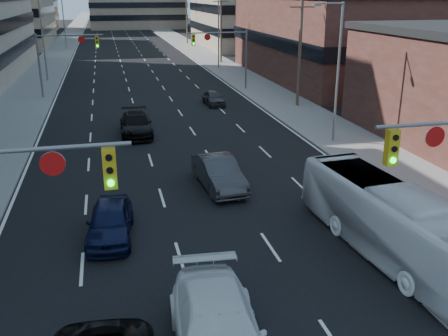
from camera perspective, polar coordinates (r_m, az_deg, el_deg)
road_surface at (r=135.05m, az=-11.93°, el=14.94°), size 18.00×300.00×0.02m
sidewalk_left at (r=135.19m, az=-16.96°, el=14.57°), size 5.00×300.00×0.15m
sidewalk_right at (r=135.87m, az=-6.91°, el=15.26°), size 5.00×300.00×0.15m
storefront_right_mid at (r=61.62m, az=14.27°, el=14.15°), size 20.00×30.00×9.00m
office_right_far at (r=97.12m, az=4.34°, el=17.84°), size 22.00×28.00×14.00m
bg_block_right at (r=139.43m, az=1.80°, el=17.92°), size 22.00×22.00×12.00m
signal_far_left at (r=50.06m, az=-17.83°, el=12.52°), size 6.09×0.33×6.00m
signal_far_right at (r=51.27m, az=-0.01°, el=13.56°), size 6.09×0.33×6.00m
utility_pole_block at (r=43.93m, az=8.72°, el=14.30°), size 2.20×0.28×11.00m
utility_pole_midblock at (r=72.59m, az=-0.35°, el=16.43°), size 2.20×0.28×11.00m
utility_pole_distant at (r=102.02m, az=-4.30°, el=17.23°), size 2.20×0.28×11.00m
streetlight_left_mid at (r=60.16m, az=-19.88°, el=14.03°), size 2.03×0.22×9.00m
streetlight_left_far at (r=94.97m, az=-17.75°, el=15.81°), size 2.03×0.22×9.00m
streetlight_right_near at (r=33.24m, az=12.69°, el=11.24°), size 2.03×0.22×9.00m
streetlight_right_far at (r=66.38m, az=-0.77°, el=15.53°), size 2.03×0.22×9.00m
white_van at (r=14.13m, az=-0.70°, el=-18.27°), size 2.80×6.06×1.71m
transit_bus at (r=19.92m, az=18.39°, el=-5.68°), size 3.15×10.13×2.78m
sedan_blue at (r=20.87m, az=-12.89°, el=-5.94°), size 2.15×4.49×1.48m
sedan_grey_center at (r=25.47m, az=-0.61°, el=-0.57°), size 2.07×5.00×1.61m
sedan_black_far at (r=35.69m, az=-10.03°, el=4.92°), size 2.22×5.30×1.53m
sedan_grey_right at (r=45.06m, az=-1.21°, el=8.02°), size 1.64×3.76×1.26m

